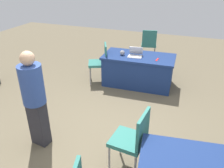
{
  "coord_description": "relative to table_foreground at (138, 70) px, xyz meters",
  "views": [
    {
      "loc": [
        -1.14,
        2.83,
        2.58
      ],
      "look_at": [
        0.02,
        -0.26,
        0.9
      ],
      "focal_mm": 36.69,
      "sensor_mm": 36.0,
      "label": 1
    }
  ],
  "objects": [
    {
      "name": "person_attendee_browsing",
      "position": [
        0.93,
        2.63,
        0.5
      ],
      "size": [
        0.38,
        0.38,
        1.58
      ],
      "rotation": [
        0.0,
        0.0,
        3.02
      ],
      "color": "#26262D",
      "rests_on": "ground"
    },
    {
      "name": "chair_by_pillar",
      "position": [
        -0.61,
        2.65,
        0.19
      ],
      "size": [
        0.48,
        0.48,
        0.97
      ],
      "rotation": [
        0.0,
        0.0,
        4.61
      ],
      "color": "#9E9993",
      "rests_on": "ground"
    },
    {
      "name": "chair_aisle",
      "position": [
        0.91,
        0.18,
        0.19
      ],
      "size": [
        0.58,
        0.58,
        0.97
      ],
      "rotation": [
        0.0,
        0.0,
        -1.15
      ],
      "color": "#9E9993",
      "rests_on": "ground"
    },
    {
      "name": "chair_tucked_right",
      "position": [
        0.12,
        -1.69,
        0.19
      ],
      "size": [
        0.52,
        0.52,
        0.96
      ],
      "rotation": [
        0.0,
        0.0,
        3.34
      ],
      "color": "#9E9993",
      "rests_on": "ground"
    },
    {
      "name": "yarn_ball",
      "position": [
        0.38,
        0.09,
        0.42
      ],
      "size": [
        0.12,
        0.12,
        0.12
      ],
      "primitive_type": "sphere",
      "color": "gray",
      "rests_on": "table_foreground"
    },
    {
      "name": "ground_plane",
      "position": [
        -0.05,
        2.15,
        -0.37
      ],
      "size": [
        14.4,
        14.4,
        0.0
      ],
      "primitive_type": "plane",
      "color": "brown"
    },
    {
      "name": "table_foreground",
      "position": [
        0.0,
        0.0,
        0.0
      ],
      "size": [
        1.71,
        0.93,
        0.73
      ],
      "rotation": [
        0.0,
        0.0,
        0.05
      ],
      "color": "navy",
      "rests_on": "ground"
    },
    {
      "name": "laptop_silver",
      "position": [
        0.08,
        0.06,
        0.4
      ],
      "size": [
        0.35,
        0.33,
        0.21
      ],
      "rotation": [
        0.0,
        0.0,
        0.11
      ],
      "color": "silver",
      "rests_on": "table_foreground"
    },
    {
      "name": "scissors_red",
      "position": [
        -0.45,
        0.11,
        0.37
      ],
      "size": [
        0.05,
        0.18,
        0.01
      ],
      "primitive_type": "cube",
      "rotation": [
        0.0,
        0.0,
        1.48
      ],
      "color": "red",
      "rests_on": "table_foreground"
    }
  ]
}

